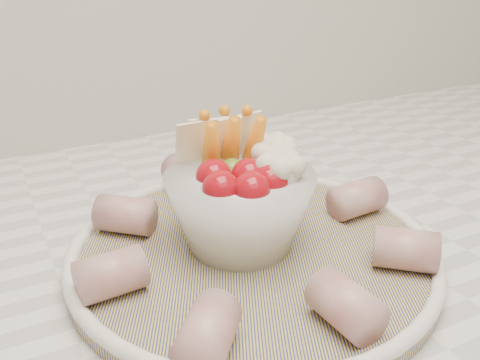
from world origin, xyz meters
name	(u,v)px	position (x,y,z in m)	size (l,w,h in m)	color
serving_platter	(253,251)	(0.10, 1.40, 0.93)	(0.42, 0.42, 0.02)	navy
veggie_bowl	(242,199)	(0.10, 1.41, 0.98)	(0.13, 0.13, 0.11)	silver
cured_meat_rolls	(252,230)	(0.10, 1.40, 0.95)	(0.29, 0.30, 0.03)	#A1494B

